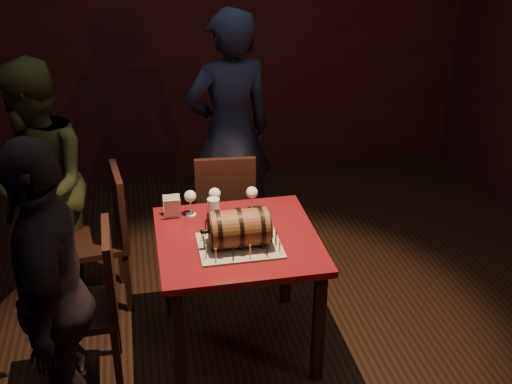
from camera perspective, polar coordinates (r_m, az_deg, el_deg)
room_shell at (r=3.43m, az=-0.95°, el=6.31°), size 5.04×5.04×2.80m
pub_table at (r=3.67m, az=-1.63°, el=-5.50°), size 0.90×0.90×0.75m
cake_board at (r=3.52m, az=-1.47°, el=-4.78°), size 0.45×0.35×0.01m
barrel_cake at (r=3.46m, az=-1.50°, el=-3.23°), size 0.38×0.22×0.22m
birthday_candles at (r=3.49m, az=-1.46°, el=-4.12°), size 0.40×0.30×0.09m
wine_glass_left at (r=3.80m, az=-5.87°, el=-0.48°), size 0.07×0.07×0.16m
wine_glass_mid at (r=3.82m, az=-3.69°, el=-0.26°), size 0.07×0.07×0.16m
wine_glass_right at (r=3.83m, az=-0.36°, el=-0.14°), size 0.07×0.07×0.16m
pint_of_ale at (r=3.74m, az=-3.78°, el=-1.69°), size 0.07×0.07×0.15m
menu_card at (r=3.81m, az=-7.47°, el=-1.39°), size 0.10×0.05×0.13m
chair_back at (r=4.42m, az=-2.76°, el=-1.37°), size 0.43×0.43×0.93m
chair_left_rear at (r=4.24m, az=-13.19°, el=-3.37°), size 0.45×0.45×0.93m
chair_left_front at (r=3.61m, az=-14.20°, el=-9.19°), size 0.41×0.41×0.93m
person_back at (r=4.66m, az=-2.35°, el=5.19°), size 0.74×0.57×1.80m
person_left_rear at (r=4.29m, az=-18.75°, el=0.50°), size 0.81×0.92×1.61m
person_left_front at (r=3.19m, az=-17.68°, el=-8.78°), size 0.40×0.94×1.61m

